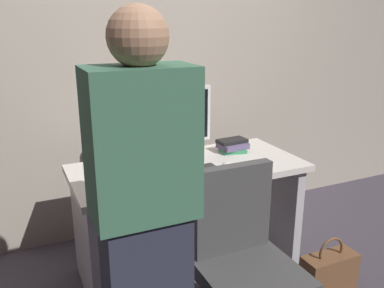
{
  "coord_description": "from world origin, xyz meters",
  "views": [
    {
      "loc": [
        -0.97,
        -2.17,
        1.59
      ],
      "look_at": [
        0.0,
        -0.05,
        0.87
      ],
      "focal_mm": 38.28,
      "sensor_mm": 36.0,
      "label": 1
    }
  ],
  "objects_px": {
    "monitor": "(171,119)",
    "cup_near_keyboard": "(114,176)",
    "person_at_desk": "(145,217)",
    "book_stack": "(233,145)",
    "mouse": "(228,165)",
    "office_chair": "(245,277)",
    "handbag": "(329,274)",
    "desk": "(189,198)",
    "keyboard": "(184,173)"
  },
  "relations": [
    {
      "from": "monitor",
      "to": "cup_near_keyboard",
      "type": "xyz_separation_m",
      "value": [
        -0.45,
        -0.29,
        -0.21
      ]
    },
    {
      "from": "person_at_desk",
      "to": "book_stack",
      "type": "relative_size",
      "value": 7.94
    },
    {
      "from": "person_at_desk",
      "to": "cup_near_keyboard",
      "type": "distance_m",
      "value": 0.66
    },
    {
      "from": "mouse",
      "to": "book_stack",
      "type": "bearing_deg",
      "value": 55.43
    },
    {
      "from": "office_chair",
      "to": "person_at_desk",
      "type": "height_order",
      "value": "person_at_desk"
    },
    {
      "from": "person_at_desk",
      "to": "book_stack",
      "type": "distance_m",
      "value": 1.29
    },
    {
      "from": "handbag",
      "to": "monitor",
      "type": "bearing_deg",
      "value": 131.1
    },
    {
      "from": "office_chair",
      "to": "mouse",
      "type": "bearing_deg",
      "value": 67.88
    },
    {
      "from": "person_at_desk",
      "to": "mouse",
      "type": "relative_size",
      "value": 16.39
    },
    {
      "from": "office_chair",
      "to": "monitor",
      "type": "xyz_separation_m",
      "value": [
        0.02,
        0.95,
        0.55
      ]
    },
    {
      "from": "desk",
      "to": "office_chair",
      "type": "distance_m",
      "value": 0.78
    },
    {
      "from": "person_at_desk",
      "to": "handbag",
      "type": "xyz_separation_m",
      "value": [
        1.18,
        0.17,
        -0.7
      ]
    },
    {
      "from": "keyboard",
      "to": "book_stack",
      "type": "bearing_deg",
      "value": 27.74
    },
    {
      "from": "handbag",
      "to": "office_chair",
      "type": "bearing_deg",
      "value": -166.4
    },
    {
      "from": "mouse",
      "to": "handbag",
      "type": "relative_size",
      "value": 0.26
    },
    {
      "from": "desk",
      "to": "mouse",
      "type": "bearing_deg",
      "value": -37.44
    },
    {
      "from": "cup_near_keyboard",
      "to": "handbag",
      "type": "height_order",
      "value": "cup_near_keyboard"
    },
    {
      "from": "person_at_desk",
      "to": "monitor",
      "type": "bearing_deg",
      "value": 62.55
    },
    {
      "from": "desk",
      "to": "handbag",
      "type": "distance_m",
      "value": 0.95
    },
    {
      "from": "keyboard",
      "to": "handbag",
      "type": "distance_m",
      "value": 1.05
    },
    {
      "from": "office_chair",
      "to": "book_stack",
      "type": "bearing_deg",
      "value": 63.76
    },
    {
      "from": "cup_near_keyboard",
      "to": "book_stack",
      "type": "height_order",
      "value": "cup_near_keyboard"
    },
    {
      "from": "monitor",
      "to": "keyboard",
      "type": "distance_m",
      "value": 0.4
    },
    {
      "from": "office_chair",
      "to": "book_stack",
      "type": "height_order",
      "value": "office_chair"
    },
    {
      "from": "keyboard",
      "to": "book_stack",
      "type": "height_order",
      "value": "book_stack"
    },
    {
      "from": "person_at_desk",
      "to": "book_stack",
      "type": "bearing_deg",
      "value": 44.28
    },
    {
      "from": "person_at_desk",
      "to": "keyboard",
      "type": "xyz_separation_m",
      "value": [
        0.44,
        0.64,
        -0.11
      ]
    },
    {
      "from": "office_chair",
      "to": "keyboard",
      "type": "height_order",
      "value": "office_chair"
    },
    {
      "from": "person_at_desk",
      "to": "office_chair",
      "type": "bearing_deg",
      "value": -0.06
    },
    {
      "from": "keyboard",
      "to": "mouse",
      "type": "xyz_separation_m",
      "value": [
        0.29,
        -0.01,
        0.01
      ]
    },
    {
      "from": "person_at_desk",
      "to": "keyboard",
      "type": "bearing_deg",
      "value": 55.11
    },
    {
      "from": "monitor",
      "to": "handbag",
      "type": "height_order",
      "value": "monitor"
    },
    {
      "from": "keyboard",
      "to": "person_at_desk",
      "type": "bearing_deg",
      "value": -125.93
    },
    {
      "from": "monitor",
      "to": "keyboard",
      "type": "relative_size",
      "value": 1.26
    },
    {
      "from": "office_chair",
      "to": "keyboard",
      "type": "relative_size",
      "value": 2.19
    },
    {
      "from": "book_stack",
      "to": "handbag",
      "type": "xyz_separation_m",
      "value": [
        0.26,
        -0.73,
        -0.63
      ]
    },
    {
      "from": "office_chair",
      "to": "handbag",
      "type": "xyz_separation_m",
      "value": [
        0.7,
        0.17,
        -0.29
      ]
    },
    {
      "from": "office_chair",
      "to": "keyboard",
      "type": "xyz_separation_m",
      "value": [
        -0.03,
        0.64,
        0.3
      ]
    },
    {
      "from": "person_at_desk",
      "to": "book_stack",
      "type": "xyz_separation_m",
      "value": [
        0.92,
        0.9,
        -0.08
      ]
    },
    {
      "from": "desk",
      "to": "keyboard",
      "type": "relative_size",
      "value": 3.32
    },
    {
      "from": "person_at_desk",
      "to": "handbag",
      "type": "relative_size",
      "value": 4.34
    },
    {
      "from": "desk",
      "to": "person_at_desk",
      "type": "bearing_deg",
      "value": -124.78
    },
    {
      "from": "office_chair",
      "to": "desk",
      "type": "bearing_deg",
      "value": 85.66
    },
    {
      "from": "desk",
      "to": "book_stack",
      "type": "xyz_separation_m",
      "value": [
        0.38,
        0.13,
        0.26
      ]
    },
    {
      "from": "keyboard",
      "to": "mouse",
      "type": "distance_m",
      "value": 0.29
    },
    {
      "from": "monitor",
      "to": "keyboard",
      "type": "xyz_separation_m",
      "value": [
        -0.05,
        -0.32,
        -0.25
      ]
    },
    {
      "from": "monitor",
      "to": "office_chair",
      "type": "bearing_deg",
      "value": -91.0
    },
    {
      "from": "office_chair",
      "to": "handbag",
      "type": "bearing_deg",
      "value": 13.6
    },
    {
      "from": "handbag",
      "to": "keyboard",
      "type": "bearing_deg",
      "value": 147.54
    },
    {
      "from": "mouse",
      "to": "person_at_desk",
      "type": "bearing_deg",
      "value": -139.56
    }
  ]
}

